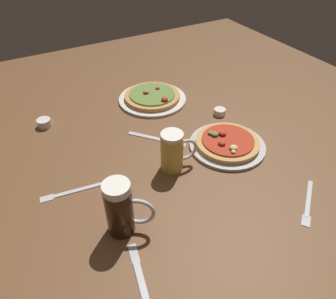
{
  "coord_description": "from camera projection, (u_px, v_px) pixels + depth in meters",
  "views": [
    {
      "loc": [
        -0.45,
        -0.81,
        0.78
      ],
      "look_at": [
        0.0,
        0.0,
        0.02
      ],
      "focal_mm": 34.06,
      "sensor_mm": 36.0,
      "label": 1
    }
  ],
  "objects": [
    {
      "name": "beer_mug_dark",
      "position": [
        121.0,
        209.0,
        0.88
      ],
      "size": [
        0.13,
        0.1,
        0.18
      ],
      "color": "black",
      "rests_on": "ground_plane"
    },
    {
      "name": "fork_left",
      "position": [
        75.0,
        191.0,
        1.06
      ],
      "size": [
        0.24,
        0.05,
        0.01
      ],
      "color": "silver",
      "rests_on": "ground_plane"
    },
    {
      "name": "pizza_plate_near",
      "position": [
        227.0,
        143.0,
        1.23
      ],
      "size": [
        0.29,
        0.29,
        0.05
      ],
      "color": "#B2B2B7",
      "rests_on": "ground_plane"
    },
    {
      "name": "beer_mug_amber",
      "position": [
        173.0,
        151.0,
        1.1
      ],
      "size": [
        0.14,
        0.08,
        0.15
      ],
      "color": "gold",
      "rests_on": "ground_plane"
    },
    {
      "name": "knife_right",
      "position": [
        157.0,
        139.0,
        1.28
      ],
      "size": [
        0.18,
        0.2,
        0.01
      ],
      "color": "silver",
      "rests_on": "ground_plane"
    },
    {
      "name": "pizza_plate_far",
      "position": [
        152.0,
        97.0,
        1.5
      ],
      "size": [
        0.32,
        0.32,
        0.05
      ],
      "color": "silver",
      "rests_on": "ground_plane"
    },
    {
      "name": "ramekin_butter",
      "position": [
        44.0,
        123.0,
        1.34
      ],
      "size": [
        0.06,
        0.06,
        0.03
      ],
      "primitive_type": "cylinder",
      "color": "silver",
      "rests_on": "ground_plane"
    },
    {
      "name": "knife_spare",
      "position": [
        140.0,
        279.0,
        0.82
      ],
      "size": [
        0.06,
        0.22,
        0.01
      ],
      "color": "silver",
      "rests_on": "ground_plane"
    },
    {
      "name": "ramekin_sauce",
      "position": [
        220.0,
        112.0,
        1.41
      ],
      "size": [
        0.05,
        0.05,
        0.03
      ],
      "primitive_type": "cylinder",
      "color": "silver",
      "rests_on": "ground_plane"
    },
    {
      "name": "fork_spare",
      "position": [
        308.0,
        203.0,
        1.01
      ],
      "size": [
        0.17,
        0.14,
        0.01
      ],
      "color": "silver",
      "rests_on": "ground_plane"
    },
    {
      "name": "ground_plane",
      "position": [
        168.0,
        157.0,
        1.22
      ],
      "size": [
        2.4,
        2.4,
        0.03
      ],
      "primitive_type": "cube",
      "color": "brown"
    }
  ]
}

